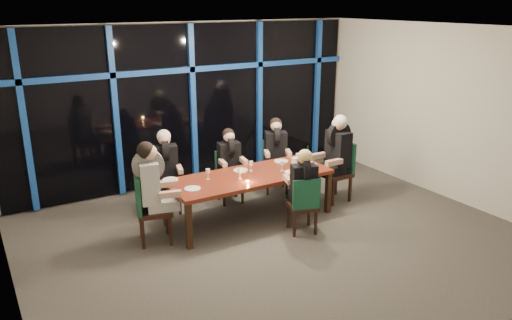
% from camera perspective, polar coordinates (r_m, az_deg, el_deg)
% --- Properties ---
extents(room, '(7.04, 7.00, 3.02)m').
position_cam_1_polar(room, '(6.82, 2.61, 6.49)').
color(room, '#504C47').
rests_on(room, ground).
extents(window_wall, '(6.86, 0.43, 2.94)m').
position_cam_1_polar(window_wall, '(9.46, -7.28, 6.62)').
color(window_wall, black).
rests_on(window_wall, ground).
extents(dining_table, '(2.60, 1.00, 0.75)m').
position_cam_1_polar(dining_table, '(7.84, -0.75, -2.18)').
color(dining_table, maroon).
rests_on(dining_table, ground).
extents(chair_far_left, '(0.54, 0.54, 0.95)m').
position_cam_1_polar(chair_far_left, '(8.38, -10.24, -2.25)').
color(chair_far_left, black).
rests_on(chair_far_left, ground).
extents(chair_far_mid, '(0.48, 0.48, 0.89)m').
position_cam_1_polar(chair_far_mid, '(8.67, -3.16, -1.53)').
color(chair_far_mid, black).
rests_on(chair_far_mid, ground).
extents(chair_far_right, '(0.57, 0.57, 0.93)m').
position_cam_1_polar(chair_far_right, '(9.14, 2.19, -0.31)').
color(chair_far_right, black).
rests_on(chair_far_right, ground).
extents(chair_end_left, '(0.58, 0.58, 1.03)m').
position_cam_1_polar(chair_end_left, '(7.29, -12.30, -5.09)').
color(chair_end_left, black).
rests_on(chair_end_left, ground).
extents(chair_end_right, '(0.48, 0.48, 1.04)m').
position_cam_1_polar(chair_end_right, '(8.80, 9.50, -0.88)').
color(chair_end_right, black).
rests_on(chair_end_right, ground).
extents(chair_near_mid, '(0.52, 0.52, 0.90)m').
position_cam_1_polar(chair_near_mid, '(7.46, 5.51, -4.86)').
color(chair_near_mid, black).
rests_on(chair_near_mid, ground).
extents(diner_far_left, '(0.54, 0.64, 0.92)m').
position_cam_1_polar(diner_far_left, '(8.18, -10.31, 0.04)').
color(diner_far_left, black).
rests_on(diner_far_left, ground).
extents(diner_far_mid, '(0.48, 0.59, 0.87)m').
position_cam_1_polar(diner_far_mid, '(8.49, -3.04, 0.58)').
color(diner_far_mid, black).
rests_on(diner_far_mid, ground).
extents(diner_far_right, '(0.59, 0.64, 0.91)m').
position_cam_1_polar(diner_far_right, '(8.96, 2.30, 1.79)').
color(diner_far_right, black).
rests_on(diner_far_right, ground).
extents(diner_end_left, '(0.69, 0.59, 1.01)m').
position_cam_1_polar(diner_end_left, '(7.15, -11.82, -2.00)').
color(diner_end_left, black).
rests_on(diner_end_left, ground).
extents(diner_end_right, '(0.64, 0.52, 1.01)m').
position_cam_1_polar(diner_end_right, '(8.62, 9.19, 1.61)').
color(diner_end_right, black).
rests_on(diner_end_right, ground).
extents(diner_near_mid, '(0.53, 0.61, 0.87)m').
position_cam_1_polar(diner_near_mid, '(7.39, 5.41, -2.08)').
color(diner_near_mid, black).
rests_on(diner_near_mid, ground).
extents(plate_far_left, '(0.24, 0.24, 0.01)m').
position_cam_1_polar(plate_far_left, '(7.70, -9.76, -2.24)').
color(plate_far_left, white).
rests_on(plate_far_left, dining_table).
extents(plate_far_mid, '(0.24, 0.24, 0.01)m').
position_cam_1_polar(plate_far_mid, '(8.01, -1.75, -1.18)').
color(plate_far_mid, white).
rests_on(plate_far_mid, dining_table).
extents(plate_far_right, '(0.24, 0.24, 0.01)m').
position_cam_1_polar(plate_far_right, '(8.47, 2.89, -0.14)').
color(plate_far_right, white).
rests_on(plate_far_right, dining_table).
extents(plate_end_left, '(0.24, 0.24, 0.01)m').
position_cam_1_polar(plate_end_left, '(7.29, -7.29, -3.28)').
color(plate_end_left, white).
rests_on(plate_end_left, dining_table).
extents(plate_end_right, '(0.24, 0.24, 0.01)m').
position_cam_1_polar(plate_end_right, '(8.35, 6.15, -0.48)').
color(plate_end_right, white).
rests_on(plate_end_right, dining_table).
extents(plate_near_mid, '(0.24, 0.24, 0.01)m').
position_cam_1_polar(plate_near_mid, '(7.93, 4.13, -1.41)').
color(plate_near_mid, white).
rests_on(plate_near_mid, dining_table).
extents(wine_bottle, '(0.07, 0.07, 0.31)m').
position_cam_1_polar(wine_bottle, '(8.34, 5.91, 0.33)').
color(wine_bottle, black).
rests_on(wine_bottle, dining_table).
extents(water_pitcher, '(0.13, 0.11, 0.20)m').
position_cam_1_polar(water_pitcher, '(8.04, 4.49, -0.43)').
color(water_pitcher, silver).
rests_on(water_pitcher, dining_table).
extents(tea_light, '(0.04, 0.04, 0.03)m').
position_cam_1_polar(tea_light, '(7.50, -0.94, -2.46)').
color(tea_light, '#F19348').
rests_on(tea_light, dining_table).
extents(wine_glass_a, '(0.07, 0.07, 0.17)m').
position_cam_1_polar(wine_glass_a, '(7.61, -1.85, -1.28)').
color(wine_glass_a, silver).
rests_on(wine_glass_a, dining_table).
extents(wine_glass_b, '(0.06, 0.06, 0.16)m').
position_cam_1_polar(wine_glass_b, '(7.96, -0.56, -0.45)').
color(wine_glass_b, white).
rests_on(wine_glass_b, dining_table).
extents(wine_glass_c, '(0.06, 0.06, 0.17)m').
position_cam_1_polar(wine_glass_c, '(7.97, 3.00, -0.41)').
color(wine_glass_c, silver).
rests_on(wine_glass_c, dining_table).
extents(wine_glass_d, '(0.07, 0.07, 0.17)m').
position_cam_1_polar(wine_glass_d, '(7.62, -5.52, -1.34)').
color(wine_glass_d, silver).
rests_on(wine_glass_d, dining_table).
extents(wine_glass_e, '(0.07, 0.07, 0.17)m').
position_cam_1_polar(wine_glass_e, '(8.37, 4.80, 0.45)').
color(wine_glass_e, white).
rests_on(wine_glass_e, dining_table).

